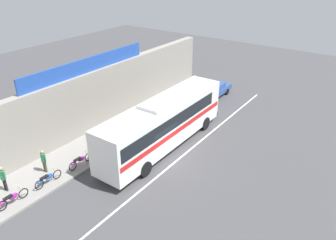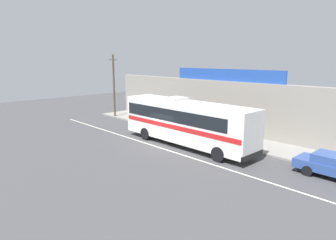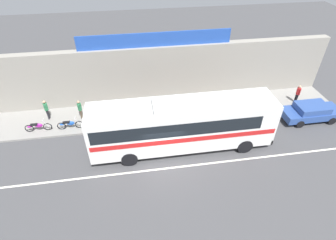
{
  "view_description": "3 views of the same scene",
  "coord_description": "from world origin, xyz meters",
  "px_view_note": "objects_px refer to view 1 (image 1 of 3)",
  "views": [
    {
      "loc": [
        -15.32,
        -11.19,
        12.69
      ],
      "look_at": [
        3.33,
        2.04,
        1.1
      ],
      "focal_mm": 34.88,
      "sensor_mm": 36.0,
      "label": 1
    },
    {
      "loc": [
        17.19,
        -15.76,
        6.82
      ],
      "look_at": [
        -0.2,
        0.67,
        1.92
      ],
      "focal_mm": 31.99,
      "sensor_mm": 36.0,
      "label": 2
    },
    {
      "loc": [
        -1.59,
        -12.23,
        12.95
      ],
      "look_at": [
        0.55,
        1.61,
        2.03
      ],
      "focal_mm": 28.53,
      "sensor_mm": 36.0,
      "label": 3
    }
  ],
  "objects_px": {
    "motorcycle_blue": "(12,198)",
    "pedestrian_far_right": "(44,159)",
    "pedestrian_far_left": "(195,82)",
    "parked_car": "(214,90)",
    "motorcycle_red": "(98,150)",
    "motorcycle_black": "(80,160)",
    "pedestrian_by_curb": "(3,177)",
    "intercity_bus": "(163,122)",
    "motorcycle_purple": "(48,178)"
  },
  "relations": [
    {
      "from": "pedestrian_by_curb",
      "to": "motorcycle_red",
      "type": "bearing_deg",
      "value": -15.67
    },
    {
      "from": "motorcycle_red",
      "to": "pedestrian_far_left",
      "type": "distance_m",
      "value": 14.42
    },
    {
      "from": "intercity_bus",
      "to": "motorcycle_blue",
      "type": "bearing_deg",
      "value": 162.79
    },
    {
      "from": "intercity_bus",
      "to": "pedestrian_far_right",
      "type": "distance_m",
      "value": 8.33
    },
    {
      "from": "parked_car",
      "to": "motorcycle_red",
      "type": "bearing_deg",
      "value": 174.44
    },
    {
      "from": "motorcycle_red",
      "to": "pedestrian_far_left",
      "type": "height_order",
      "value": "pedestrian_far_left"
    },
    {
      "from": "motorcycle_black",
      "to": "pedestrian_by_curb",
      "type": "bearing_deg",
      "value": 158.88
    },
    {
      "from": "motorcycle_black",
      "to": "pedestrian_by_curb",
      "type": "height_order",
      "value": "pedestrian_by_curb"
    },
    {
      "from": "motorcycle_blue",
      "to": "pedestrian_far_right",
      "type": "bearing_deg",
      "value": 21.12
    },
    {
      "from": "parked_car",
      "to": "motorcycle_black",
      "type": "xyz_separation_m",
      "value": [
        -15.95,
        1.4,
        -0.17
      ]
    },
    {
      "from": "parked_car",
      "to": "motorcycle_red",
      "type": "xyz_separation_m",
      "value": [
        -14.33,
        1.39,
        -0.17
      ]
    },
    {
      "from": "parked_car",
      "to": "motorcycle_blue",
      "type": "bearing_deg",
      "value": 175.63
    },
    {
      "from": "motorcycle_red",
      "to": "motorcycle_black",
      "type": "bearing_deg",
      "value": 179.94
    },
    {
      "from": "pedestrian_far_right",
      "to": "motorcycle_red",
      "type": "bearing_deg",
      "value": -21.66
    },
    {
      "from": "parked_car",
      "to": "motorcycle_purple",
      "type": "height_order",
      "value": "parked_car"
    },
    {
      "from": "pedestrian_far_left",
      "to": "parked_car",
      "type": "bearing_deg",
      "value": -91.38
    },
    {
      "from": "motorcycle_blue",
      "to": "pedestrian_far_right",
      "type": "distance_m",
      "value": 3.25
    },
    {
      "from": "motorcycle_blue",
      "to": "pedestrian_by_curb",
      "type": "xyz_separation_m",
      "value": [
        0.46,
        1.47,
        0.54
      ]
    },
    {
      "from": "intercity_bus",
      "to": "motorcycle_blue",
      "type": "relative_size",
      "value": 6.31
    },
    {
      "from": "motorcycle_purple",
      "to": "pedestrian_far_left",
      "type": "height_order",
      "value": "pedestrian_far_left"
    },
    {
      "from": "motorcycle_red",
      "to": "pedestrian_far_left",
      "type": "bearing_deg",
      "value": 3.26
    },
    {
      "from": "pedestrian_far_right",
      "to": "motorcycle_purple",
      "type": "bearing_deg",
      "value": -119.62
    },
    {
      "from": "motorcycle_black",
      "to": "motorcycle_red",
      "type": "bearing_deg",
      "value": -0.06
    },
    {
      "from": "motorcycle_black",
      "to": "motorcycle_red",
      "type": "height_order",
      "value": "same"
    },
    {
      "from": "motorcycle_red",
      "to": "pedestrian_by_curb",
      "type": "xyz_separation_m",
      "value": [
        -5.92,
        1.66,
        0.54
      ]
    },
    {
      "from": "pedestrian_far_left",
      "to": "intercity_bus",
      "type": "bearing_deg",
      "value": -160.68
    },
    {
      "from": "pedestrian_far_left",
      "to": "pedestrian_far_right",
      "type": "height_order",
      "value": "pedestrian_far_left"
    },
    {
      "from": "intercity_bus",
      "to": "motorcycle_black",
      "type": "relative_size",
      "value": 6.2
    },
    {
      "from": "motorcycle_purple",
      "to": "motorcycle_blue",
      "type": "bearing_deg",
      "value": 177.95
    },
    {
      "from": "motorcycle_black",
      "to": "pedestrian_far_right",
      "type": "distance_m",
      "value": 2.27
    },
    {
      "from": "motorcycle_red",
      "to": "pedestrian_by_curb",
      "type": "distance_m",
      "value": 6.17
    },
    {
      "from": "motorcycle_black",
      "to": "pedestrian_far_right",
      "type": "bearing_deg",
      "value": 142.68
    },
    {
      "from": "pedestrian_far_right",
      "to": "pedestrian_far_left",
      "type": "bearing_deg",
      "value": -1.69
    },
    {
      "from": "pedestrian_far_left",
      "to": "pedestrian_far_right",
      "type": "xyz_separation_m",
      "value": [
        -17.77,
        0.53,
        -0.02
      ]
    },
    {
      "from": "parked_car",
      "to": "pedestrian_by_curb",
      "type": "xyz_separation_m",
      "value": [
        -20.25,
        3.05,
        0.37
      ]
    },
    {
      "from": "pedestrian_by_curb",
      "to": "intercity_bus",
      "type": "bearing_deg",
      "value": -25.54
    },
    {
      "from": "intercity_bus",
      "to": "pedestrian_by_curb",
      "type": "relative_size",
      "value": 7.26
    },
    {
      "from": "parked_car",
      "to": "motorcycle_purple",
      "type": "distance_m",
      "value": 18.48
    },
    {
      "from": "motorcycle_red",
      "to": "pedestrian_far_right",
      "type": "bearing_deg",
      "value": 158.34
    },
    {
      "from": "intercity_bus",
      "to": "pedestrian_by_curb",
      "type": "bearing_deg",
      "value": 154.46
    },
    {
      "from": "intercity_bus",
      "to": "pedestrian_far_left",
      "type": "distance_m",
      "value": 11.38
    },
    {
      "from": "intercity_bus",
      "to": "motorcycle_purple",
      "type": "distance_m",
      "value": 8.48
    },
    {
      "from": "motorcycle_black",
      "to": "pedestrian_by_curb",
      "type": "distance_m",
      "value": 4.63
    },
    {
      "from": "motorcycle_red",
      "to": "pedestrian_far_right",
      "type": "height_order",
      "value": "pedestrian_far_right"
    },
    {
      "from": "motorcycle_purple",
      "to": "motorcycle_red",
      "type": "height_order",
      "value": "same"
    },
    {
      "from": "motorcycle_red",
      "to": "motorcycle_blue",
      "type": "distance_m",
      "value": 6.38
    },
    {
      "from": "pedestrian_by_curb",
      "to": "pedestrian_far_right",
      "type": "bearing_deg",
      "value": -7.1
    },
    {
      "from": "motorcycle_purple",
      "to": "pedestrian_far_left",
      "type": "xyz_separation_m",
      "value": [
        18.47,
        0.71,
        0.51
      ]
    },
    {
      "from": "intercity_bus",
      "to": "pedestrian_far_left",
      "type": "bearing_deg",
      "value": 19.32
    },
    {
      "from": "parked_car",
      "to": "motorcycle_purple",
      "type": "bearing_deg",
      "value": 175.34
    }
  ]
}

